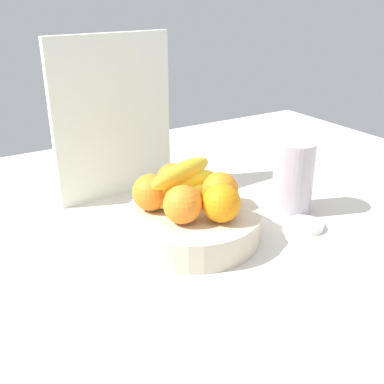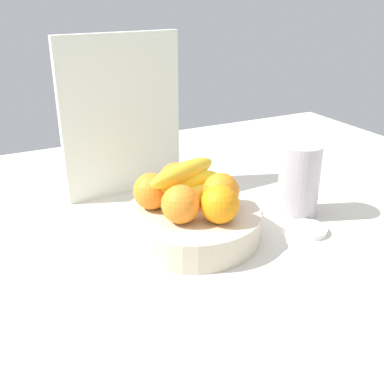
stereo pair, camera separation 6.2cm
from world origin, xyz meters
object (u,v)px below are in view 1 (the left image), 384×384
Objects in this scene: orange_front_right at (220,190)px; banana_bunch at (184,184)px; fruit_bowl at (192,224)px; orange_front_left at (221,203)px; cutting_board at (111,119)px; orange_center at (173,181)px; orange_back_left at (151,192)px; orange_back_right at (182,205)px; jar_lid at (304,225)px; thermos_tumbler at (293,177)px.

orange_front_right is 7.12cm from banana_bunch.
fruit_bowl is 9.10cm from orange_front_left.
orange_front_left is 35.12cm from cutting_board.
orange_back_left is (-6.43, -2.84, 0.00)cm from orange_center.
orange_back_right is at bearing -73.82° from orange_back_left.
cutting_board is at bearing 84.98° from orange_back_left.
orange_center is 27.94cm from jar_lid.
orange_front_left is 5.77cm from orange_front_right.
thermos_tumbler is 2.02× the size of jar_lid.
thermos_tumbler is (21.93, 5.04, -1.35)cm from orange_front_left.
cutting_board is (-4.47, 19.55, 8.88)cm from orange_center.
fruit_bowl reaches higher than jar_lid.
thermos_tumbler is at bearing 12.94° from orange_front_left.
orange_front_left is 0.91× the size of jar_lid.
orange_front_left is 13.94cm from orange_center.
orange_front_right is at bearing 10.39° from orange_back_right.
orange_front_left is 20.88cm from jar_lid.
fruit_bowl is 8.48cm from orange_front_right.
orange_center is at bearing 99.00° from orange_front_left.
jar_lid is at bearing -12.51° from orange_back_right.
banana_bunch is at bearing 150.07° from jar_lid.
orange_back_right is 0.38× the size of banana_bunch.
thermos_tumbler reaches higher than orange_front_right.
cutting_board reaches higher than orange_center.
fruit_bowl is 9.97cm from orange_center.
thermos_tumbler reaches higher than orange_back_left.
thermos_tumbler reaches higher than jar_lid.
orange_back_left reaches higher than fruit_bowl.
orange_front_right and orange_center have the same top height.
orange_back_right is (-4.18, -10.62, 0.00)cm from orange_center.
banana_bunch is (0.02, -4.11, 0.68)cm from orange_center.
orange_back_left reaches higher than jar_lid.
fruit_bowl is 1.43× the size of banana_bunch.
orange_center is 1.00× the size of orange_back_left.
orange_center is 4.16cm from banana_bunch.
orange_back_right reaches higher than fruit_bowl.
cutting_board reaches higher than orange_back_right.
thermos_tumbler is (30.54, -5.89, -1.35)cm from orange_back_left.
orange_back_left is (-8.61, 10.93, 0.00)cm from orange_front_left.
cutting_board is 2.32× the size of thermos_tumbler.
banana_bunch is (0.30, 3.59, 7.00)cm from fruit_bowl.
orange_back_left is (-6.15, 4.86, 6.32)cm from fruit_bowl.
orange_center is 7.03cm from orange_back_left.
fruit_bowl is 3.40× the size of jar_lid.
orange_front_left is 1.00× the size of orange_back_right.
cutting_board is at bearing 98.73° from fruit_bowl.
orange_front_right is at bearing -179.51° from thermos_tumbler.
orange_back_right reaches higher than jar_lid.
orange_center is 0.20× the size of cutting_board.
orange_front_left is at bearing 172.60° from jar_lid.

